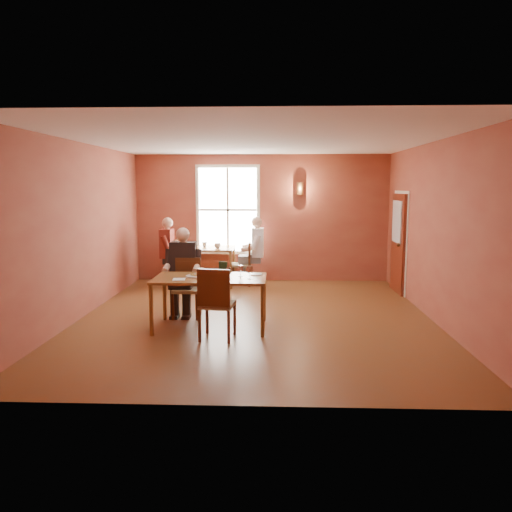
{
  "coord_description": "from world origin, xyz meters",
  "views": [
    {
      "loc": [
        0.34,
        -8.37,
        2.25
      ],
      "look_at": [
        0.0,
        0.2,
        1.05
      ],
      "focal_mm": 35.0,
      "sensor_mm": 36.0,
      "label": 1
    }
  ],
  "objects_px": {
    "chair_empty": "(217,303)",
    "diner_maroon": "(183,252)",
    "chair_diner_main": "(187,288)",
    "chair_diner_white": "(241,264)",
    "second_table": "(213,266)",
    "diner_white": "(242,252)",
    "chair_diner_maroon": "(185,262)",
    "main_table": "(211,303)",
    "diner_main": "(186,275)"
  },
  "relations": [
    {
      "from": "chair_diner_white",
      "to": "chair_empty",
      "type": "bearing_deg",
      "value": 179.04
    },
    {
      "from": "main_table",
      "to": "diner_main",
      "type": "relative_size",
      "value": 1.19
    },
    {
      "from": "second_table",
      "to": "diner_main",
      "type": "bearing_deg",
      "value": -91.8
    },
    {
      "from": "second_table",
      "to": "diner_white",
      "type": "height_order",
      "value": "diner_white"
    },
    {
      "from": "diner_main",
      "to": "diner_maroon",
      "type": "bearing_deg",
      "value": -78.55
    },
    {
      "from": "diner_white",
      "to": "chair_diner_white",
      "type": "bearing_deg",
      "value": 90.0
    },
    {
      "from": "chair_empty",
      "to": "diner_white",
      "type": "height_order",
      "value": "diner_white"
    },
    {
      "from": "chair_diner_main",
      "to": "second_table",
      "type": "bearing_deg",
      "value": -91.82
    },
    {
      "from": "main_table",
      "to": "chair_diner_maroon",
      "type": "height_order",
      "value": "chair_diner_maroon"
    },
    {
      "from": "main_table",
      "to": "chair_diner_maroon",
      "type": "relative_size",
      "value": 1.7
    },
    {
      "from": "main_table",
      "to": "chair_diner_white",
      "type": "height_order",
      "value": "chair_diner_white"
    },
    {
      "from": "chair_diner_main",
      "to": "chair_diner_white",
      "type": "xyz_separation_m",
      "value": [
        0.74,
        2.88,
        -0.01
      ]
    },
    {
      "from": "main_table",
      "to": "chair_diner_maroon",
      "type": "distance_m",
      "value": 3.68
    },
    {
      "from": "second_table",
      "to": "chair_diner_maroon",
      "type": "height_order",
      "value": "chair_diner_maroon"
    },
    {
      "from": "second_table",
      "to": "diner_maroon",
      "type": "relative_size",
      "value": 0.65
    },
    {
      "from": "chair_diner_white",
      "to": "diner_white",
      "type": "height_order",
      "value": "diner_white"
    },
    {
      "from": "main_table",
      "to": "chair_diner_white",
      "type": "bearing_deg",
      "value": 86.08
    },
    {
      "from": "chair_empty",
      "to": "diner_white",
      "type": "xyz_separation_m",
      "value": [
        0.1,
        4.07,
        0.22
      ]
    },
    {
      "from": "diner_main",
      "to": "chair_diner_white",
      "type": "xyz_separation_m",
      "value": [
        0.74,
        2.91,
        -0.25
      ]
    },
    {
      "from": "diner_main",
      "to": "main_table",
      "type": "bearing_deg",
      "value": 128.88
    },
    {
      "from": "chair_diner_white",
      "to": "chair_diner_maroon",
      "type": "bearing_deg",
      "value": 90.0
    },
    {
      "from": "chair_diner_white",
      "to": "chair_diner_maroon",
      "type": "distance_m",
      "value": 1.3
    },
    {
      "from": "diner_maroon",
      "to": "diner_main",
      "type": "bearing_deg",
      "value": 11.45
    },
    {
      "from": "second_table",
      "to": "diner_maroon",
      "type": "xyz_separation_m",
      "value": [
        -0.68,
        0.0,
        0.32
      ]
    },
    {
      "from": "chair_diner_white",
      "to": "diner_maroon",
      "type": "bearing_deg",
      "value": 90.0
    },
    {
      "from": "chair_diner_main",
      "to": "chair_diner_white",
      "type": "bearing_deg",
      "value": -104.46
    },
    {
      "from": "chair_empty",
      "to": "chair_diner_main",
      "type": "bearing_deg",
      "value": 126.21
    },
    {
      "from": "chair_diner_main",
      "to": "chair_diner_maroon",
      "type": "relative_size",
      "value": 0.97
    },
    {
      "from": "diner_white",
      "to": "diner_maroon",
      "type": "bearing_deg",
      "value": 90.0
    },
    {
      "from": "chair_empty",
      "to": "chair_diner_maroon",
      "type": "bearing_deg",
      "value": 113.61
    },
    {
      "from": "second_table",
      "to": "chair_diner_maroon",
      "type": "bearing_deg",
      "value": 180.0
    },
    {
      "from": "diner_white",
      "to": "chair_diner_maroon",
      "type": "xyz_separation_m",
      "value": [
        -1.33,
        0.0,
        -0.24
      ]
    },
    {
      "from": "chair_diner_maroon",
      "to": "diner_maroon",
      "type": "bearing_deg",
      "value": -90.0
    },
    {
      "from": "main_table",
      "to": "second_table",
      "type": "height_order",
      "value": "second_table"
    },
    {
      "from": "chair_diner_main",
      "to": "chair_diner_maroon",
      "type": "xyz_separation_m",
      "value": [
        -0.56,
        2.88,
        0.01
      ]
    },
    {
      "from": "diner_white",
      "to": "chair_diner_maroon",
      "type": "height_order",
      "value": "diner_white"
    },
    {
      "from": "diner_main",
      "to": "chair_diner_white",
      "type": "height_order",
      "value": "diner_main"
    },
    {
      "from": "diner_main",
      "to": "second_table",
      "type": "distance_m",
      "value": 2.92
    },
    {
      "from": "diner_maroon",
      "to": "chair_diner_main",
      "type": "bearing_deg",
      "value": 11.57
    },
    {
      "from": "main_table",
      "to": "second_table",
      "type": "relative_size",
      "value": 1.79
    },
    {
      "from": "chair_diner_main",
      "to": "diner_main",
      "type": "height_order",
      "value": "diner_main"
    },
    {
      "from": "chair_diner_main",
      "to": "diner_main",
      "type": "xyz_separation_m",
      "value": [
        0.0,
        -0.03,
        0.24
      ]
    },
    {
      "from": "chair_empty",
      "to": "chair_diner_white",
      "type": "bearing_deg",
      "value": 95.81
    },
    {
      "from": "chair_diner_white",
      "to": "diner_maroon",
      "type": "relative_size",
      "value": 0.66
    },
    {
      "from": "diner_main",
      "to": "second_table",
      "type": "relative_size",
      "value": 1.51
    },
    {
      "from": "second_table",
      "to": "diner_maroon",
      "type": "distance_m",
      "value": 0.75
    },
    {
      "from": "main_table",
      "to": "chair_diner_main",
      "type": "height_order",
      "value": "chair_diner_main"
    },
    {
      "from": "diner_main",
      "to": "chair_diner_maroon",
      "type": "relative_size",
      "value": 1.43
    },
    {
      "from": "chair_diner_maroon",
      "to": "chair_diner_main",
      "type": "bearing_deg",
      "value": 10.99
    },
    {
      "from": "chair_empty",
      "to": "diner_maroon",
      "type": "distance_m",
      "value": 4.27
    }
  ]
}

